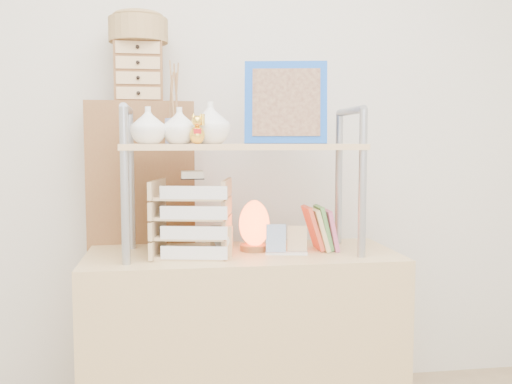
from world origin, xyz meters
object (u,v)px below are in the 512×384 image
desk (243,346)px  cabinet (143,256)px  salt_lamp (254,225)px  letter_tray (193,222)px

desk → cabinet: 0.62m
cabinet → salt_lamp: size_ratio=6.73×
cabinet → salt_lamp: cabinet is taller
desk → cabinet: cabinet is taller
letter_tray → desk: bearing=7.6°
desk → letter_tray: letter_tray is taller
cabinet → salt_lamp: 0.59m
desk → salt_lamp: bearing=33.9°
cabinet → letter_tray: 0.49m
salt_lamp → letter_tray: bearing=-166.1°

